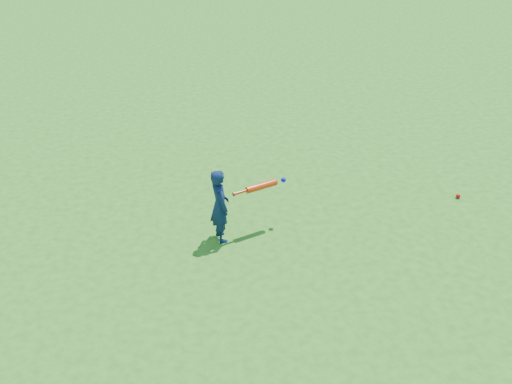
% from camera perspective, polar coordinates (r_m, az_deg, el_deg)
% --- Properties ---
extents(ground, '(80.00, 80.00, 0.00)m').
position_cam_1_polar(ground, '(7.02, -2.16, -4.82)').
color(ground, '#266C19').
rests_on(ground, ground).
extents(child, '(0.31, 0.39, 0.94)m').
position_cam_1_polar(child, '(6.80, -3.64, -1.36)').
color(child, '#0E1B43').
rests_on(child, ground).
extents(ground_ball_red, '(0.06, 0.06, 0.06)m').
position_cam_1_polar(ground_ball_red, '(8.33, 19.56, -0.38)').
color(ground_ball_red, red).
rests_on(ground_ball_red, ground).
extents(bat_swing, '(0.69, 0.34, 0.08)m').
position_cam_1_polar(bat_swing, '(6.93, 0.72, 0.64)').
color(bat_swing, red).
rests_on(bat_swing, ground).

